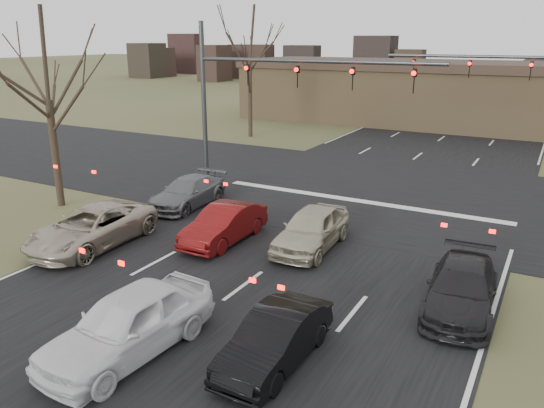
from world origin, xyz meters
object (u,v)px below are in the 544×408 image
at_px(car_red_ahead, 224,224).
at_px(car_white_sedan, 128,323).
at_px(car_black_hatch, 275,339).
at_px(car_charcoal_sedan, 461,288).
at_px(car_grey_ahead, 188,192).
at_px(car_silver_suv, 92,227).
at_px(mast_arm_far, 536,80).
at_px(building, 488,95).
at_px(mast_arm_near, 259,84).
at_px(car_silver_ahead, 311,229).

bearing_deg(car_red_ahead, car_white_sedan, -74.14).
bearing_deg(car_black_hatch, car_charcoal_sedan, 55.65).
relative_size(car_white_sedan, car_grey_ahead, 1.05).
xyz_separation_m(car_silver_suv, car_black_hatch, (9.23, -3.17, -0.09)).
height_order(mast_arm_far, car_black_hatch, mast_arm_far).
xyz_separation_m(building, mast_arm_near, (-7.23, -25.00, 2.41)).
xyz_separation_m(car_white_sedan, car_silver_ahead, (1.00, 8.11, -0.06)).
bearing_deg(car_silver_ahead, car_white_sedan, -99.93).
height_order(car_black_hatch, car_charcoal_sedan, car_charcoal_sedan).
relative_size(building, car_charcoal_sedan, 9.72).
xyz_separation_m(car_silver_suv, car_white_sedan, (6.00, -4.49, 0.08)).
height_order(building, car_grey_ahead, building).
relative_size(mast_arm_near, car_black_hatch, 3.23).
distance_m(car_white_sedan, car_grey_ahead, 11.61).
relative_size(car_charcoal_sedan, car_silver_ahead, 1.01).
relative_size(car_white_sedan, car_charcoal_sedan, 1.06).
bearing_deg(car_red_ahead, car_grey_ahead, 143.16).
height_order(building, car_black_hatch, building).
bearing_deg(car_grey_ahead, car_silver_ahead, -17.97).
relative_size(car_grey_ahead, car_silver_ahead, 1.02).
relative_size(building, mast_arm_near, 3.50).
relative_size(building, car_grey_ahead, 9.61).
xyz_separation_m(mast_arm_near, car_charcoal_sedan, (11.23, -8.31, -4.44)).
bearing_deg(mast_arm_far, car_white_sedan, -105.37).
height_order(mast_arm_far, car_red_ahead, mast_arm_far).
bearing_deg(car_grey_ahead, mast_arm_near, 71.92).
bearing_deg(car_silver_ahead, car_grey_ahead, 161.88).
xyz_separation_m(mast_arm_far, car_grey_ahead, (-12.60, -14.33, -4.38)).
bearing_deg(car_red_ahead, mast_arm_near, 110.02).
height_order(building, car_silver_suv, building).
relative_size(mast_arm_far, car_silver_suv, 2.18).
distance_m(car_silver_suv, car_black_hatch, 9.76).
height_order(mast_arm_near, car_red_ahead, mast_arm_near).
distance_m(car_charcoal_sedan, car_silver_ahead, 5.89).
relative_size(car_white_sedan, car_silver_ahead, 1.08).
distance_m(car_black_hatch, car_grey_ahead, 12.60).
bearing_deg(car_black_hatch, mast_arm_far, 82.06).
bearing_deg(car_white_sedan, car_charcoal_sedan, 46.96).
relative_size(mast_arm_far, car_grey_ahead, 2.52).
bearing_deg(car_silver_suv, car_red_ahead, 31.26).
xyz_separation_m(mast_arm_far, car_red_ahead, (-8.75, -17.17, -4.35)).
height_order(mast_arm_near, car_grey_ahead, mast_arm_near).
height_order(mast_arm_near, car_silver_ahead, mast_arm_near).
relative_size(mast_arm_far, car_black_hatch, 2.97).
height_order(mast_arm_far, car_grey_ahead, mast_arm_far).
bearing_deg(building, car_silver_suv, -103.72).
distance_m(mast_arm_far, car_white_sedan, 25.57).
relative_size(building, car_white_sedan, 9.15).
distance_m(building, mast_arm_near, 26.14).
relative_size(car_black_hatch, car_red_ahead, 0.92).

